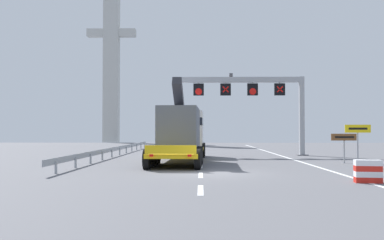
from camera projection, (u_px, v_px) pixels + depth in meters
name	position (u px, v px, depth m)	size (l,w,h in m)	color
ground	(210.00, 173.00, 20.79)	(112.00, 112.00, 0.00)	#5B5B60
lane_markings	(201.00, 156.00, 35.16)	(0.20, 43.33, 0.01)	silver
edge_line_right	(288.00, 158.00, 32.65)	(0.20, 63.00, 0.01)	silver
overhead_lane_gantry	(256.00, 92.00, 36.41)	(11.21, 0.90, 6.95)	#9EA0A5
heavy_haul_truck_yellow	(183.00, 132.00, 30.15)	(3.42, 14.13, 5.30)	yellow
exit_sign_yellow	(358.00, 135.00, 24.83)	(1.48, 0.15, 2.42)	#9EA0A5
tourist_info_sign_brown	(344.00, 140.00, 27.39)	(1.68, 0.15, 1.88)	#9EA0A5
crash_barrier_striped	(368.00, 171.00, 16.99)	(1.05, 0.62, 0.90)	red
guardrail_left	(119.00, 149.00, 36.70)	(0.13, 35.50, 0.76)	#999EA3
bridge_pylon_distant	(112.00, 52.00, 79.71)	(9.00, 2.00, 32.73)	#B7B7B2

